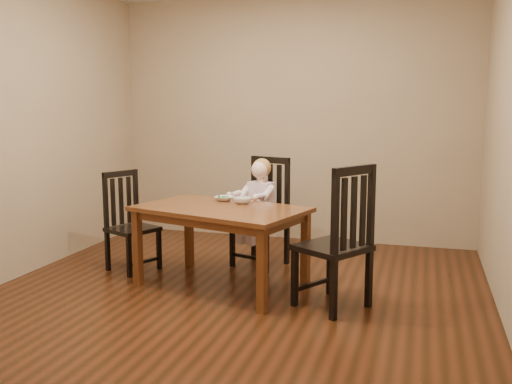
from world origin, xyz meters
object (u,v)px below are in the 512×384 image
(bowl_veg, at_px, (242,200))
(chair_child, at_px, (263,214))
(chair_left, at_px, (129,223))
(bowl_peas, at_px, (224,199))
(dining_table, at_px, (221,216))
(toddler, at_px, (260,201))
(chair_right, at_px, (338,241))

(bowl_veg, bearing_deg, chair_child, 86.85)
(chair_left, bearing_deg, bowl_peas, 117.28)
(dining_table, xyz_separation_m, bowl_peas, (-0.08, 0.30, 0.10))
(dining_table, xyz_separation_m, toddler, (0.14, 0.71, 0.02))
(dining_table, distance_m, bowl_peas, 0.32)
(bowl_veg, bearing_deg, chair_left, 178.45)
(chair_child, distance_m, toddler, 0.14)
(bowl_veg, bearing_deg, toddler, 88.36)
(chair_child, height_order, bowl_peas, chair_child)
(bowl_peas, bearing_deg, toddler, 62.72)
(dining_table, height_order, toddler, toddler)
(dining_table, distance_m, chair_right, 1.05)
(dining_table, height_order, chair_left, chair_left)
(chair_left, height_order, bowl_peas, chair_left)
(chair_right, height_order, toddler, chair_right)
(bowl_veg, bearing_deg, chair_right, -27.37)
(chair_child, height_order, toddler, chair_child)
(chair_right, distance_m, bowl_peas, 1.23)
(toddler, height_order, bowl_peas, toddler)
(chair_child, distance_m, bowl_peas, 0.56)
(chair_right, distance_m, toddler, 1.30)
(dining_table, xyz_separation_m, bowl_veg, (0.12, 0.22, 0.11))
(chair_child, distance_m, chair_left, 1.25)
(chair_child, xyz_separation_m, chair_right, (0.87, -1.00, 0.03))
(chair_child, xyz_separation_m, chair_left, (-1.14, -0.51, -0.05))
(toddler, xyz_separation_m, bowl_peas, (-0.21, -0.41, 0.08))
(chair_child, bearing_deg, bowl_peas, 81.35)
(toddler, distance_m, bowl_peas, 0.47)
(bowl_peas, bearing_deg, chair_left, -176.84)
(chair_child, xyz_separation_m, bowl_veg, (-0.03, -0.54, 0.22))
(chair_left, distance_m, bowl_peas, 0.95)
(dining_table, distance_m, chair_child, 0.78)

